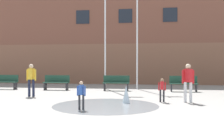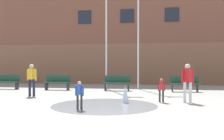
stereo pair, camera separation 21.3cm
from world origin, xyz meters
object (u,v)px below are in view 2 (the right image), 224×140
(child_running, at_px, (161,88))
(adult_in_red, at_px, (32,77))
(flagpole_right, at_px, (139,27))
(park_bench_far_left, at_px, (7,82))
(child_with_pink_shirt, at_px, (79,93))
(teen_by_trashcan, at_px, (188,80))
(park_bench_center, at_px, (117,83))
(flagpole_left, at_px, (107,22))
(park_bench_under_left_flagpole, at_px, (58,82))
(park_bench_under_right_flagpole, at_px, (184,83))

(child_running, bearing_deg, adult_in_red, -102.80)
(flagpole_right, bearing_deg, park_bench_far_left, -171.66)
(child_with_pink_shirt, bearing_deg, child_running, -43.06)
(child_with_pink_shirt, height_order, teen_by_trashcan, teen_by_trashcan)
(park_bench_center, bearing_deg, flagpole_left, 125.85)
(child_with_pink_shirt, distance_m, flagpole_right, 8.96)
(park_bench_center, relative_size, flagpole_right, 0.22)
(park_bench_under_left_flagpole, bearing_deg, park_bench_far_left, 179.44)
(park_bench_under_right_flagpole, height_order, adult_in_red, adult_in_red)
(child_running, xyz_separation_m, flagpole_left, (-3.34, 5.83, 3.75))
(adult_in_red, bearing_deg, park_bench_center, -47.31)
(teen_by_trashcan, relative_size, flagpole_left, 0.19)
(park_bench_center, xyz_separation_m, teen_by_trashcan, (3.55, -4.61, 0.45))
(park_bench_center, relative_size, teen_by_trashcan, 1.01)
(teen_by_trashcan, height_order, flagpole_left, flagpole_left)
(child_running, distance_m, adult_in_red, 6.37)
(child_with_pink_shirt, bearing_deg, park_bench_under_left_flagpole, 34.00)
(park_bench_far_left, xyz_separation_m, park_bench_center, (7.14, 0.06, 0.00))
(teen_by_trashcan, bearing_deg, park_bench_center, 2.82)
(adult_in_red, bearing_deg, park_bench_under_left_flagpole, -1.13)
(park_bench_under_left_flagpole, height_order, park_bench_center, same)
(park_bench_under_left_flagpole, xyz_separation_m, adult_in_red, (-0.03, -3.44, 0.45))
(park_bench_under_right_flagpole, relative_size, child_with_pink_shirt, 1.62)
(park_bench_far_left, bearing_deg, flagpole_right, 8.34)
(teen_by_trashcan, bearing_deg, park_bench_far_left, 32.17)
(park_bench_under_left_flagpole, relative_size, child_running, 1.62)
(park_bench_center, xyz_separation_m, flagpole_left, (-0.84, 1.16, 3.85))
(park_bench_center, bearing_deg, teen_by_trashcan, -52.37)
(park_bench_center, bearing_deg, adult_in_red, -136.73)
(child_with_pink_shirt, relative_size, teen_by_trashcan, 0.62)
(park_bench_far_left, relative_size, teen_by_trashcan, 1.01)
(park_bench_under_right_flagpole, relative_size, adult_in_red, 1.01)
(child_with_pink_shirt, distance_m, adult_in_red, 4.86)
(child_with_pink_shirt, relative_size, adult_in_red, 0.62)
(park_bench_center, distance_m, park_bench_under_right_flagpole, 3.95)
(park_bench_far_left, bearing_deg, child_running, -25.52)
(park_bench_under_right_flagpole, xyz_separation_m, teen_by_trashcan, (-0.40, -4.54, 0.45))
(park_bench_center, bearing_deg, flagpole_right, 43.24)
(child_running, height_order, teen_by_trashcan, teen_by_trashcan)
(flagpole_left, bearing_deg, park_bench_under_left_flagpole, -156.41)
(park_bench_under_left_flagpole, distance_m, flagpole_left, 4.98)
(child_with_pink_shirt, xyz_separation_m, adult_in_red, (-3.42, 3.43, 0.35))
(park_bench_under_right_flagpole, distance_m, teen_by_trashcan, 4.58)
(teen_by_trashcan, bearing_deg, child_running, 58.33)
(flagpole_left, bearing_deg, flagpole_right, 0.00)
(park_bench_under_right_flagpole, relative_size, flagpole_right, 0.22)
(flagpole_left, xyz_separation_m, flagpole_right, (2.08, 0.00, -0.37))
(child_running, bearing_deg, park_bench_under_left_flagpole, -128.90)
(park_bench_under_left_flagpole, bearing_deg, park_bench_under_right_flagpole, 0.22)
(park_bench_under_right_flagpole, relative_size, child_running, 1.62)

